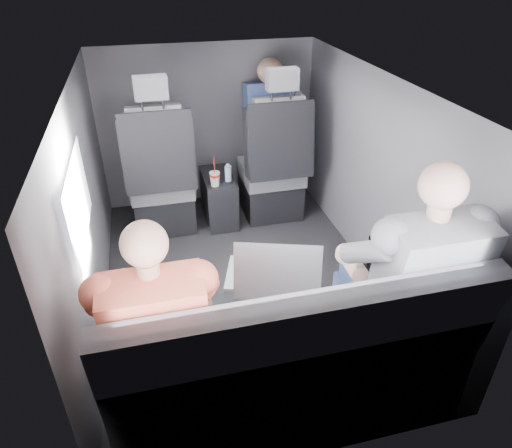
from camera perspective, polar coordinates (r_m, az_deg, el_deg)
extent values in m
plane|color=black|center=(3.17, -1.69, -7.24)|extent=(2.60, 2.60, 0.00)
plane|color=#B2B2AD|center=(2.56, -2.18, 17.14)|extent=(2.60, 2.60, 0.00)
cube|color=#56565B|center=(2.78, -20.34, 1.31)|extent=(0.02, 2.60, 1.35)
cube|color=#56565B|center=(3.09, 14.67, 5.39)|extent=(0.02, 2.60, 1.35)
cube|color=#56565B|center=(3.98, -6.02, 12.08)|extent=(1.80, 0.02, 1.35)
cube|color=#56565B|center=(1.80, 7.40, -15.47)|extent=(1.80, 0.02, 1.35)
cube|color=white|center=(2.41, -21.27, 2.54)|extent=(0.02, 0.75, 0.42)
cube|color=black|center=(3.45, 3.07, 11.35)|extent=(0.35, 0.11, 0.59)
cube|color=black|center=(3.81, -11.40, 2.04)|extent=(0.46, 0.48, 0.30)
cube|color=#5D5E62|center=(3.69, -11.74, 5.01)|extent=(0.48, 0.46, 0.14)
cube|color=#5D5E62|center=(3.36, -12.18, 9.21)|extent=(0.38, 0.18, 0.61)
cube|color=black|center=(3.37, -15.87, 8.25)|extent=(0.08, 0.21, 0.53)
cube|color=black|center=(3.38, -8.37, 9.19)|extent=(0.08, 0.21, 0.53)
cube|color=black|center=(3.30, -12.09, 8.64)|extent=(0.50, 0.11, 0.58)
cube|color=#5D5E62|center=(3.19, -13.04, 16.28)|extent=(0.22, 0.10, 0.15)
cube|color=black|center=(3.93, 1.76, 3.64)|extent=(0.46, 0.48, 0.30)
cube|color=#5D5E62|center=(3.81, 1.89, 6.57)|extent=(0.48, 0.46, 0.14)
cube|color=#5D5E62|center=(3.49, 2.90, 10.74)|extent=(0.38, 0.18, 0.61)
cube|color=black|center=(3.45, -0.67, 9.98)|extent=(0.08, 0.21, 0.53)
cube|color=black|center=(3.57, 6.33, 10.54)|extent=(0.08, 0.21, 0.53)
cube|color=black|center=(3.44, 3.21, 10.22)|extent=(0.50, 0.11, 0.58)
cube|color=#5D5E62|center=(3.33, 3.32, 17.62)|extent=(0.22, 0.10, 0.15)
cube|color=black|center=(3.79, -4.65, 3.26)|extent=(0.24, 0.48, 0.40)
cylinder|color=black|center=(3.58, -5.24, 5.18)|extent=(0.09, 0.09, 0.01)
cylinder|color=black|center=(3.60, -3.51, 5.38)|extent=(0.09, 0.09, 0.01)
cube|color=#5D5E62|center=(2.30, 4.06, -18.26)|extent=(1.60, 0.50, 0.45)
cube|color=#5D5E62|center=(1.82, 6.84, -14.26)|extent=(1.60, 0.17, 0.47)
cylinder|color=red|center=(3.51, -5.18, 6.12)|extent=(0.08, 0.08, 0.02)
cylinder|color=white|center=(3.50, -5.20, 6.39)|extent=(0.08, 0.08, 0.01)
cylinder|color=red|center=(3.47, -5.25, 7.44)|extent=(0.01, 0.01, 0.13)
cylinder|color=#A7CFE2|center=(3.57, -3.51, 6.25)|extent=(0.05, 0.05, 0.13)
cylinder|color=#A7CFE2|center=(3.54, -3.55, 7.35)|extent=(0.03, 0.03, 0.02)
cube|color=silver|center=(2.22, -11.77, -8.16)|extent=(0.34, 0.27, 0.02)
cube|color=silver|center=(2.20, -11.77, -8.18)|extent=(0.27, 0.16, 0.00)
cube|color=silver|center=(2.26, -11.92, -6.89)|extent=(0.10, 0.06, 0.00)
cube|color=silver|center=(2.04, -11.84, -8.12)|extent=(0.31, 0.11, 0.21)
cube|color=white|center=(2.04, -11.85, -8.04)|extent=(0.27, 0.09, 0.18)
cube|color=#A6A6AB|center=(2.27, 1.36, -6.32)|extent=(0.46, 0.38, 0.02)
cube|color=silver|center=(2.25, 1.47, -6.32)|extent=(0.35, 0.24, 0.00)
cube|color=#A6A6AB|center=(2.33, 0.84, -4.90)|extent=(0.13, 0.09, 0.00)
cube|color=#A6A6AB|center=(2.06, 2.68, -6.09)|extent=(0.40, 0.20, 0.26)
cube|color=white|center=(2.06, 2.62, -6.02)|extent=(0.35, 0.17, 0.22)
cube|color=black|center=(2.47, 15.48, -4.22)|extent=(0.34, 0.28, 0.02)
cube|color=black|center=(2.45, 15.68, -4.21)|extent=(0.26, 0.18, 0.00)
cube|color=black|center=(2.50, 14.88, -3.24)|extent=(0.10, 0.07, 0.00)
cube|color=black|center=(2.32, 17.27, -3.85)|extent=(0.30, 0.14, 0.19)
cube|color=white|center=(2.32, 17.19, -3.80)|extent=(0.26, 0.12, 0.17)
cube|color=#34353A|center=(2.12, -14.76, -13.68)|extent=(0.14, 0.41, 0.12)
cube|color=#34353A|center=(2.12, -9.10, -13.00)|extent=(0.14, 0.41, 0.12)
cube|color=#34353A|center=(2.47, -13.98, -14.93)|extent=(0.12, 0.12, 0.45)
cube|color=#34353A|center=(2.47, -9.09, -14.34)|extent=(0.12, 0.12, 0.45)
cube|color=#D75C46|center=(1.81, -12.30, -12.56)|extent=(0.37, 0.25, 0.51)
sphere|color=tan|center=(1.61, -13.79, -2.43)|extent=(0.17, 0.17, 0.17)
cylinder|color=tan|center=(2.09, -17.66, -9.59)|extent=(0.11, 0.26, 0.11)
cylinder|color=tan|center=(2.08, -7.36, -8.32)|extent=(0.11, 0.26, 0.11)
cube|color=navy|center=(2.32, 14.38, -8.74)|extent=(0.16, 0.46, 0.14)
cube|color=navy|center=(2.43, 19.29, -7.65)|extent=(0.16, 0.46, 0.14)
cube|color=navy|center=(2.67, 11.21, -10.37)|extent=(0.14, 0.14, 0.45)
cube|color=navy|center=(2.76, 15.66, -9.41)|extent=(0.14, 0.14, 0.45)
cube|color=slate|center=(2.09, 20.58, -5.99)|extent=(0.42, 0.29, 0.57)
sphere|color=#DBAB95|center=(1.91, 22.38, 4.47)|extent=(0.19, 0.19, 0.19)
cylinder|color=#DBAB95|center=(2.24, 11.85, -4.73)|extent=(0.12, 0.29, 0.13)
cylinder|color=#DBAB95|center=(2.44, 20.90, -3.09)|extent=(0.12, 0.29, 0.13)
cube|color=navy|center=(3.84, 1.76, 13.15)|extent=(0.40, 0.26, 0.58)
sphere|color=tan|center=(3.76, 1.77, 18.58)|extent=(0.20, 0.20, 0.20)
cube|color=navy|center=(3.99, 1.46, 9.45)|extent=(0.34, 0.40, 0.12)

